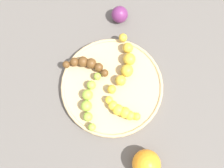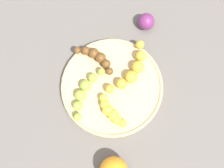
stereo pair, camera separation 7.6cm
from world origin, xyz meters
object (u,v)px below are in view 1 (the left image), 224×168
banana_yellow (121,111)px  plum_purple (120,15)px  orange_fruit (146,164)px  banana_spotted (125,64)px  banana_overripe (87,64)px  banana_green (89,101)px  fruit_bowl (112,86)px

banana_yellow → plum_purple: plum_purple is taller
plum_purple → orange_fruit: size_ratio=0.68×
banana_spotted → plum_purple: banana_spotted is taller
banana_yellow → orange_fruit: (-0.16, -0.00, 0.00)m
banana_overripe → orange_fruit: (-0.32, -0.04, 0.00)m
banana_green → banana_overripe: bearing=-79.9°
fruit_bowl → plum_purple: (0.20, -0.11, 0.01)m
banana_spotted → banana_overripe: 0.11m
orange_fruit → plum_purple: bearing=-15.5°
orange_fruit → banana_green: bearing=18.2°
fruit_bowl → orange_fruit: size_ratio=3.94×
banana_spotted → banana_green: bearing=-121.7°
fruit_bowl → banana_yellow: bearing=174.9°
fruit_bowl → orange_fruit: orange_fruit is taller
fruit_bowl → banana_overripe: bearing=26.8°
banana_yellow → banana_green: 0.09m
plum_purple → orange_fruit: 0.45m
banana_yellow → fruit_bowl: bearing=-129.7°
banana_yellow → banana_spotted: 0.14m
banana_overripe → plum_purple: 0.19m
banana_yellow → banana_green: size_ratio=0.64×
banana_green → banana_yellow: bearing=167.6°
banana_spotted → banana_green: (-0.06, 0.14, -0.00)m
banana_green → plum_purple: size_ratio=2.88×
banana_spotted → plum_purple: (0.16, -0.06, -0.01)m
banana_yellow → orange_fruit: 0.16m
orange_fruit → banana_yellow: bearing=0.3°
banana_spotted → orange_fruit: orange_fruit is taller
banana_green → orange_fruit: orange_fruit is taller
fruit_bowl → banana_overripe: (0.09, 0.04, 0.02)m
banana_overripe → orange_fruit: orange_fruit is taller
banana_green → fruit_bowl: bearing=-138.6°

